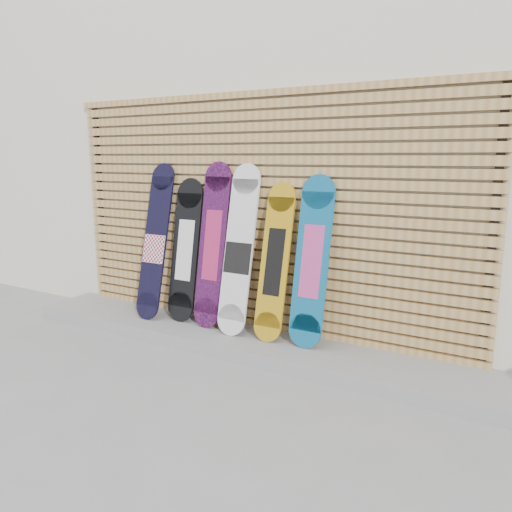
# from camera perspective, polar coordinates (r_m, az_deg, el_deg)

# --- Properties ---
(ground) EXTENTS (80.00, 80.00, 0.00)m
(ground) POSITION_cam_1_polar(r_m,az_deg,el_deg) (4.09, -5.34, -13.58)
(ground) COLOR gray
(ground) RESTS_ON ground
(building) EXTENTS (12.00, 5.00, 3.60)m
(building) POSITION_cam_1_polar(r_m,az_deg,el_deg) (6.73, 15.94, 11.57)
(building) COLOR beige
(building) RESTS_ON ground
(concrete_step) EXTENTS (4.60, 0.70, 0.12)m
(concrete_step) POSITION_cam_1_polar(r_m,az_deg,el_deg) (4.67, -2.00, -9.52)
(concrete_step) COLOR gray
(concrete_step) RESTS_ON ground
(slat_wall) EXTENTS (4.26, 0.08, 2.29)m
(slat_wall) POSITION_cam_1_polar(r_m,az_deg,el_deg) (4.64, -0.19, 4.98)
(slat_wall) COLOR #A67D45
(slat_wall) RESTS_ON ground
(snowboard_0) EXTENTS (0.28, 0.40, 1.54)m
(snowboard_0) POSITION_cam_1_polar(r_m,az_deg,el_deg) (5.10, -11.44, 1.55)
(snowboard_0) COLOR black
(snowboard_0) RESTS_ON concrete_step
(snowboard_1) EXTENTS (0.30, 0.28, 1.40)m
(snowboard_1) POSITION_cam_1_polar(r_m,az_deg,el_deg) (4.94, -8.07, 0.67)
(snowboard_1) COLOR black
(snowboard_1) RESTS_ON concrete_step
(snowboard_2) EXTENTS (0.29, 0.30, 1.56)m
(snowboard_2) POSITION_cam_1_polar(r_m,az_deg,el_deg) (4.73, -5.00, 1.24)
(snowboard_2) COLOR black
(snowboard_2) RESTS_ON concrete_step
(snowboard_3) EXTENTS (0.29, 0.37, 1.54)m
(snowboard_3) POSITION_cam_1_polar(r_m,az_deg,el_deg) (4.53, -1.98, 0.61)
(snowboard_3) COLOR silver
(snowboard_3) RESTS_ON concrete_step
(snowboard_4) EXTENTS (0.26, 0.34, 1.38)m
(snowboard_4) POSITION_cam_1_polar(r_m,az_deg,el_deg) (4.38, 2.15, -0.69)
(snowboard_4) COLOR #AF8212
(snowboard_4) RESTS_ON concrete_step
(snowboard_5) EXTENTS (0.30, 0.30, 1.46)m
(snowboard_5) POSITION_cam_1_polar(r_m,az_deg,el_deg) (4.24, 6.41, -0.63)
(snowboard_5) COLOR #0D5680
(snowboard_5) RESTS_ON concrete_step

